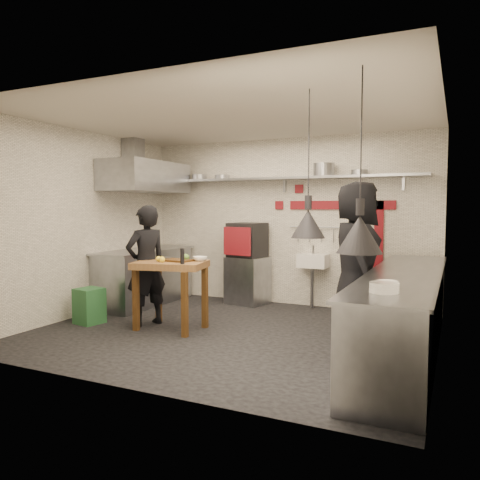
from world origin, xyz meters
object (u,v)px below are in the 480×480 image
at_px(oven_stand, 248,280).
at_px(chef_right, 357,258).
at_px(combi_oven, 247,240).
at_px(green_bin, 89,306).
at_px(prep_table, 171,295).
at_px(chef_left, 146,265).

bearing_deg(oven_stand, chef_right, -18.86).
bearing_deg(combi_oven, oven_stand, 60.92).
bearing_deg(chef_right, oven_stand, 42.02).
xyz_separation_m(oven_stand, green_bin, (-1.47, -2.21, -0.15)).
bearing_deg(chef_right, prep_table, 90.98).
xyz_separation_m(green_bin, chef_right, (3.54, 1.05, 0.74)).
distance_m(oven_stand, combi_oven, 0.69).
bearing_deg(chef_right, chef_left, 87.05).
height_order(oven_stand, prep_table, prep_table).
bearing_deg(chef_right, combi_oven, 42.21).
distance_m(prep_table, chef_left, 0.58).
bearing_deg(combi_oven, prep_table, -86.61).
xyz_separation_m(prep_table, chef_right, (2.31, 0.83, 0.53)).
bearing_deg(chef_left, chef_right, 129.18).
bearing_deg(chef_right, green_bin, 87.83).
height_order(green_bin, chef_left, chef_left).
bearing_deg(combi_oven, chef_right, -18.67).
distance_m(oven_stand, chef_left, 2.09).
bearing_deg(green_bin, oven_stand, 56.24).
relative_size(oven_stand, prep_table, 0.87).
xyz_separation_m(oven_stand, prep_table, (-0.25, -1.98, 0.06)).
relative_size(green_bin, chef_left, 0.30).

